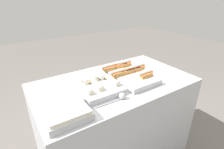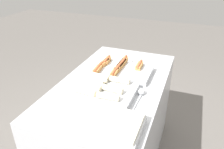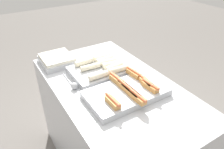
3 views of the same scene
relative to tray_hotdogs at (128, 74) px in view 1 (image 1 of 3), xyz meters
name	(u,v)px [view 1 (image 1 of 3)]	position (x,y,z in m)	size (l,w,h in m)	color
counter	(114,122)	(-0.16, -0.01, -0.51)	(1.46, 0.83, 0.95)	#B7BABF
tray_hotdogs	(128,74)	(0.00, 0.00, 0.00)	(0.41, 0.56, 0.10)	#B7BABF
tray_wraps	(94,83)	(-0.37, 0.00, 0.00)	(0.34, 0.47, 0.09)	#B7BABF
tray_side_front	(66,113)	(-0.71, -0.25, 0.00)	(0.29, 0.27, 0.07)	#B7BABF
serving_spoon_near	(120,97)	(-0.29, -0.28, -0.01)	(0.26, 0.05, 0.05)	#B2B5BA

